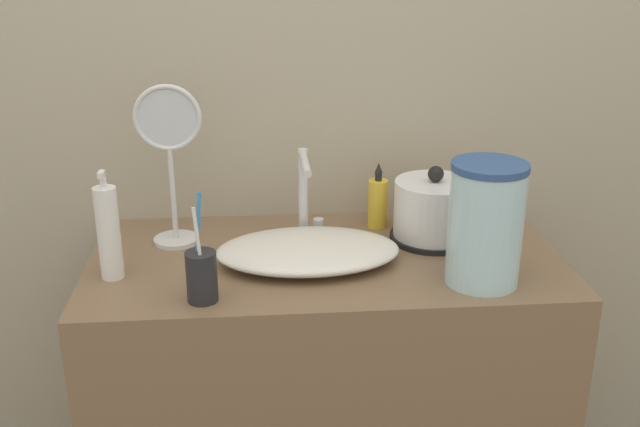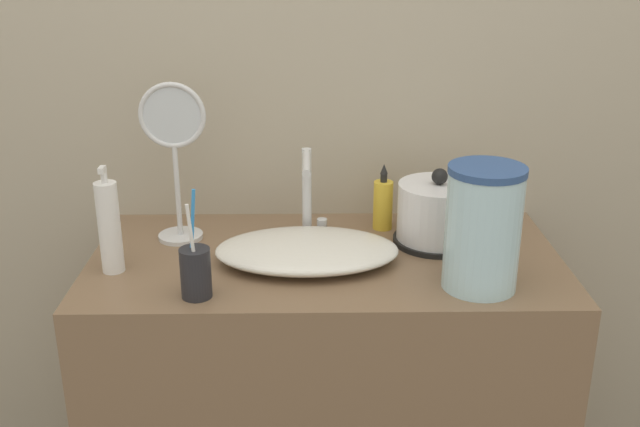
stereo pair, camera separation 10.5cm
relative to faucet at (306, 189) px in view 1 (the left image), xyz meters
name	(u,v)px [view 1 (the left image)]	position (x,y,z in m)	size (l,w,h in m)	color
wall_back	(315,43)	(0.04, 0.18, 0.30)	(6.00, 0.04, 2.60)	#ADA38E
vanity_counter	(325,422)	(0.04, -0.10, -0.56)	(1.03, 0.52, 0.88)	brown
sink_basin	(308,251)	(0.00, -0.13, -0.09)	(0.39, 0.25, 0.05)	silver
faucet	(306,189)	(0.00, 0.00, 0.00)	(0.06, 0.17, 0.21)	silver
electric_kettle	(434,213)	(0.29, -0.03, -0.06)	(0.20, 0.20, 0.18)	black
toothbrush_cup	(202,275)	(-0.22, -0.29, -0.07)	(0.06, 0.06, 0.22)	#232328
lotion_bottle	(109,232)	(-0.41, -0.17, -0.02)	(0.05, 0.05, 0.23)	white
shampoo_bottle	(378,202)	(0.18, 0.06, -0.06)	(0.05, 0.05, 0.16)	gold
vanity_mirror	(170,152)	(-0.30, 0.01, 0.09)	(0.15, 0.10, 0.37)	silver
water_pitcher	(485,224)	(0.34, -0.25, 0.00)	(0.15, 0.15, 0.25)	#B2DBEA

